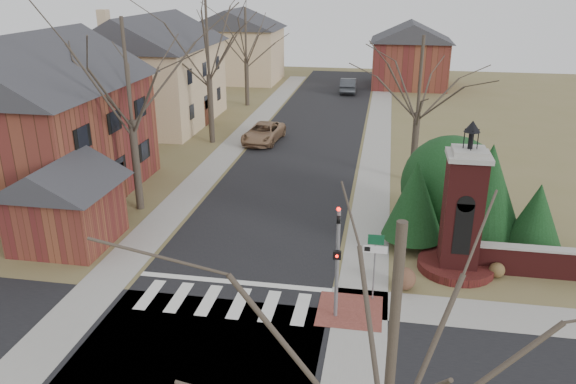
% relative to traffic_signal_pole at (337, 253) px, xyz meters
% --- Properties ---
extents(ground, '(120.00, 120.00, 0.00)m').
position_rel_traffic_signal_pole_xyz_m(ground, '(-4.30, -0.57, -2.59)').
color(ground, brown).
rests_on(ground, ground).
extents(main_street, '(8.00, 70.00, 0.01)m').
position_rel_traffic_signal_pole_xyz_m(main_street, '(-4.30, 21.43, -2.58)').
color(main_street, black).
rests_on(main_street, ground).
extents(cross_street, '(120.00, 8.00, 0.01)m').
position_rel_traffic_signal_pole_xyz_m(cross_street, '(-4.30, -3.57, -2.58)').
color(cross_street, black).
rests_on(cross_street, ground).
extents(crosswalk_zone, '(8.00, 2.20, 0.02)m').
position_rel_traffic_signal_pole_xyz_m(crosswalk_zone, '(-4.30, 0.23, -2.58)').
color(crosswalk_zone, silver).
rests_on(crosswalk_zone, ground).
extents(stop_bar, '(8.00, 0.35, 0.02)m').
position_rel_traffic_signal_pole_xyz_m(stop_bar, '(-4.30, 1.73, -2.58)').
color(stop_bar, silver).
rests_on(stop_bar, ground).
extents(sidewalk_right_main, '(2.00, 60.00, 0.02)m').
position_rel_traffic_signal_pole_xyz_m(sidewalk_right_main, '(0.90, 21.43, -2.58)').
color(sidewalk_right_main, gray).
rests_on(sidewalk_right_main, ground).
extents(sidewalk_left, '(2.00, 60.00, 0.02)m').
position_rel_traffic_signal_pole_xyz_m(sidewalk_left, '(-9.50, 21.43, -2.58)').
color(sidewalk_left, gray).
rests_on(sidewalk_left, ground).
extents(curb_apron, '(2.40, 2.40, 0.02)m').
position_rel_traffic_signal_pole_xyz_m(curb_apron, '(0.50, 0.43, -2.57)').
color(curb_apron, brown).
rests_on(curb_apron, ground).
extents(traffic_signal_pole, '(0.28, 0.41, 4.50)m').
position_rel_traffic_signal_pole_xyz_m(traffic_signal_pole, '(0.00, 0.00, 0.00)').
color(traffic_signal_pole, slate).
rests_on(traffic_signal_pole, ground).
extents(sign_post, '(0.90, 0.07, 2.75)m').
position_rel_traffic_signal_pole_xyz_m(sign_post, '(1.29, 1.41, -0.64)').
color(sign_post, slate).
rests_on(sign_post, ground).
extents(brick_gate_monument, '(3.20, 3.20, 6.47)m').
position_rel_traffic_signal_pole_xyz_m(brick_gate_monument, '(4.70, 4.42, -0.42)').
color(brick_gate_monument, '#501817').
rests_on(brick_gate_monument, ground).
extents(brick_garden_wall, '(7.50, 0.50, 1.30)m').
position_rel_traffic_signal_pole_xyz_m(brick_garden_wall, '(9.20, 4.43, -1.93)').
color(brick_garden_wall, '#501817').
rests_on(brick_garden_wall, ground).
extents(house_brick_left, '(9.80, 11.80, 9.42)m').
position_rel_traffic_signal_pole_xyz_m(house_brick_left, '(-17.31, 9.42, 2.07)').
color(house_brick_left, brown).
rests_on(house_brick_left, ground).
extents(house_stucco_left, '(9.80, 12.80, 9.28)m').
position_rel_traffic_signal_pole_xyz_m(house_stucco_left, '(-17.80, 26.42, 2.01)').
color(house_stucco_left, '#D4B78D').
rests_on(house_stucco_left, ground).
extents(garage_left, '(4.80, 4.80, 4.29)m').
position_rel_traffic_signal_pole_xyz_m(garage_left, '(-12.82, 3.92, -0.35)').
color(garage_left, brown).
rests_on(garage_left, ground).
extents(house_distant_left, '(10.80, 8.80, 8.53)m').
position_rel_traffic_signal_pole_xyz_m(house_distant_left, '(-16.31, 47.42, 1.66)').
color(house_distant_left, '#D4B78D').
rests_on(house_distant_left, ground).
extents(house_distant_right, '(8.80, 8.80, 7.30)m').
position_rel_traffic_signal_pole_xyz_m(house_distant_right, '(3.69, 47.42, 1.06)').
color(house_distant_right, brown).
rests_on(house_distant_right, ground).
extents(evergreen_near, '(2.80, 2.80, 4.10)m').
position_rel_traffic_signal_pole_xyz_m(evergreen_near, '(2.90, 6.43, -0.29)').
color(evergreen_near, '#473D33').
rests_on(evergreen_near, ground).
extents(evergreen_mid, '(3.40, 3.40, 4.70)m').
position_rel_traffic_signal_pole_xyz_m(evergreen_mid, '(6.20, 7.63, 0.01)').
color(evergreen_mid, '#473D33').
rests_on(evergreen_mid, ground).
extents(evergreen_far, '(2.40, 2.40, 3.30)m').
position_rel_traffic_signal_pole_xyz_m(evergreen_far, '(8.20, 6.63, -0.69)').
color(evergreen_far, '#473D33').
rests_on(evergreen_far, ground).
extents(evergreen_mass, '(4.80, 4.80, 4.80)m').
position_rel_traffic_signal_pole_xyz_m(evergreen_mass, '(4.70, 8.93, -0.19)').
color(evergreen_mass, '#113313').
rests_on(evergreen_mass, ground).
extents(bare_tree_0, '(8.05, 8.05, 11.15)m').
position_rel_traffic_signal_pole_xyz_m(bare_tree_0, '(-11.30, 8.43, 5.11)').
color(bare_tree_0, '#473D33').
rests_on(bare_tree_0, ground).
extents(bare_tree_1, '(8.40, 8.40, 11.64)m').
position_rel_traffic_signal_pole_xyz_m(bare_tree_1, '(-11.30, 21.43, 5.44)').
color(bare_tree_1, '#473D33').
rests_on(bare_tree_1, ground).
extents(bare_tree_2, '(7.35, 7.35, 10.19)m').
position_rel_traffic_signal_pole_xyz_m(bare_tree_2, '(-11.80, 34.43, 4.44)').
color(bare_tree_2, '#473D33').
rests_on(bare_tree_2, ground).
extents(bare_tree_3, '(7.00, 7.00, 9.70)m').
position_rel_traffic_signal_pole_xyz_m(bare_tree_3, '(3.20, 15.43, 4.10)').
color(bare_tree_3, '#473D33').
rests_on(bare_tree_3, ground).
extents(bare_tree_4, '(6.65, 6.65, 9.21)m').
position_rel_traffic_signal_pole_xyz_m(bare_tree_4, '(1.70, -9.57, 3.77)').
color(bare_tree_4, '#473D33').
rests_on(bare_tree_4, ground).
extents(pickup_truck, '(2.77, 5.22, 1.40)m').
position_rel_traffic_signal_pole_xyz_m(pickup_truck, '(-7.54, 22.18, -1.89)').
color(pickup_truck, '#987353').
rests_on(pickup_truck, ground).
extents(distant_car, '(1.78, 4.73, 1.54)m').
position_rel_traffic_signal_pole_xyz_m(distant_car, '(-2.70, 42.40, -1.82)').
color(distant_car, '#363A3F').
rests_on(distant_car, ground).
extents(dry_shrub_left, '(0.91, 0.91, 0.91)m').
position_rel_traffic_signal_pole_xyz_m(dry_shrub_left, '(2.50, 2.43, -2.13)').
color(dry_shrub_left, brown).
rests_on(dry_shrub_left, ground).
extents(dry_shrub_right, '(0.65, 0.65, 0.65)m').
position_rel_traffic_signal_pole_xyz_m(dry_shrub_right, '(6.29, 4.03, -2.26)').
color(dry_shrub_right, brown).
rests_on(dry_shrub_right, ground).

